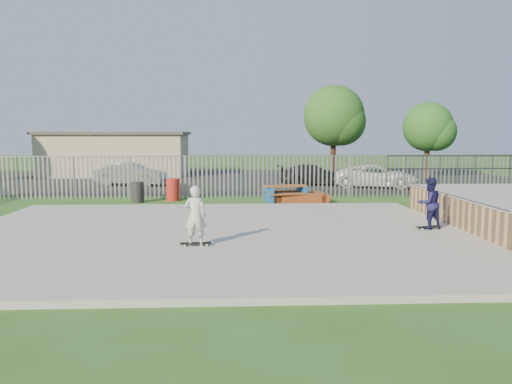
{
  "coord_description": "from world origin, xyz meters",
  "views": [
    {
      "loc": [
        0.66,
        -14.48,
        3.0
      ],
      "look_at": [
        1.39,
        2.0,
        1.1
      ],
      "focal_mm": 35.0,
      "sensor_mm": 36.0,
      "label": 1
    }
  ],
  "objects_px": {
    "car_silver": "(131,174)",
    "car_white": "(376,176)",
    "tree_right": "(428,127)",
    "trash_bin_red": "(173,190)",
    "picnic_table": "(285,194)",
    "skater_navy": "(429,203)",
    "trash_bin_grey": "(138,192)",
    "skater_white": "(195,216)",
    "funbox": "(299,198)",
    "tree_mid": "(334,116)",
    "car_dark": "(313,175)"
  },
  "relations": [
    {
      "from": "picnic_table",
      "to": "tree_right",
      "type": "bearing_deg",
      "value": 34.9
    },
    {
      "from": "picnic_table",
      "to": "tree_mid",
      "type": "xyz_separation_m",
      "value": [
        4.44,
        11.63,
        3.84
      ]
    },
    {
      "from": "picnic_table",
      "to": "tree_right",
      "type": "distance_m",
      "value": 16.77
    },
    {
      "from": "picnic_table",
      "to": "car_white",
      "type": "xyz_separation_m",
      "value": [
        5.8,
        5.95,
        0.27
      ]
    },
    {
      "from": "funbox",
      "to": "car_silver",
      "type": "distance_m",
      "value": 11.74
    },
    {
      "from": "car_dark",
      "to": "car_white",
      "type": "height_order",
      "value": "car_white"
    },
    {
      "from": "picnic_table",
      "to": "trash_bin_grey",
      "type": "distance_m",
      "value": 6.56
    },
    {
      "from": "picnic_table",
      "to": "car_dark",
      "type": "xyz_separation_m",
      "value": [
        2.42,
        7.47,
        0.23
      ]
    },
    {
      "from": "car_silver",
      "to": "skater_navy",
      "type": "height_order",
      "value": "skater_navy"
    },
    {
      "from": "funbox",
      "to": "car_silver",
      "type": "bearing_deg",
      "value": 132.58
    },
    {
      "from": "funbox",
      "to": "trash_bin_grey",
      "type": "height_order",
      "value": "trash_bin_grey"
    },
    {
      "from": "car_silver",
      "to": "skater_white",
      "type": "bearing_deg",
      "value": -153.78
    },
    {
      "from": "funbox",
      "to": "car_white",
      "type": "xyz_separation_m",
      "value": [
        5.2,
        5.99,
        0.44
      ]
    },
    {
      "from": "skater_navy",
      "to": "car_dark",
      "type": "bearing_deg",
      "value": -100.9
    },
    {
      "from": "funbox",
      "to": "trash_bin_red",
      "type": "relative_size",
      "value": 2.31
    },
    {
      "from": "picnic_table",
      "to": "trash_bin_red",
      "type": "xyz_separation_m",
      "value": [
        -5.07,
        0.87,
        0.11
      ]
    },
    {
      "from": "car_silver",
      "to": "car_white",
      "type": "xyz_separation_m",
      "value": [
        14.13,
        -1.63,
        -0.03
      ]
    },
    {
      "from": "funbox",
      "to": "skater_navy",
      "type": "distance_m",
      "value": 7.79
    },
    {
      "from": "car_white",
      "to": "skater_navy",
      "type": "distance_m",
      "value": 13.3
    },
    {
      "from": "funbox",
      "to": "tree_mid",
      "type": "height_order",
      "value": "tree_mid"
    },
    {
      "from": "skater_navy",
      "to": "trash_bin_grey",
      "type": "bearing_deg",
      "value": -51.92
    },
    {
      "from": "picnic_table",
      "to": "tree_right",
      "type": "relative_size",
      "value": 0.41
    },
    {
      "from": "car_white",
      "to": "tree_right",
      "type": "height_order",
      "value": "tree_right"
    },
    {
      "from": "funbox",
      "to": "trash_bin_red",
      "type": "distance_m",
      "value": 5.74
    },
    {
      "from": "skater_white",
      "to": "trash_bin_red",
      "type": "bearing_deg",
      "value": -75.07
    },
    {
      "from": "tree_right",
      "to": "skater_white",
      "type": "xyz_separation_m",
      "value": [
        -14.37,
        -21.35,
        -2.58
      ]
    },
    {
      "from": "picnic_table",
      "to": "car_white",
      "type": "height_order",
      "value": "car_white"
    },
    {
      "from": "funbox",
      "to": "skater_navy",
      "type": "xyz_separation_m",
      "value": [
        3.05,
        -7.13,
        0.71
      ]
    },
    {
      "from": "trash_bin_red",
      "to": "skater_white",
      "type": "height_order",
      "value": "skater_white"
    },
    {
      "from": "funbox",
      "to": "picnic_table",
      "type": "bearing_deg",
      "value": 169.44
    },
    {
      "from": "car_silver",
      "to": "tree_mid",
      "type": "height_order",
      "value": "tree_mid"
    },
    {
      "from": "funbox",
      "to": "tree_right",
      "type": "relative_size",
      "value": 0.44
    },
    {
      "from": "skater_navy",
      "to": "skater_white",
      "type": "relative_size",
      "value": 1.0
    },
    {
      "from": "car_white",
      "to": "skater_white",
      "type": "distance_m",
      "value": 17.65
    },
    {
      "from": "car_silver",
      "to": "car_dark",
      "type": "xyz_separation_m",
      "value": [
        10.75,
        -0.11,
        -0.07
      ]
    },
    {
      "from": "trash_bin_grey",
      "to": "skater_white",
      "type": "relative_size",
      "value": 0.58
    },
    {
      "from": "car_white",
      "to": "car_dark",
      "type": "bearing_deg",
      "value": 81.42
    },
    {
      "from": "tree_right",
      "to": "skater_white",
      "type": "height_order",
      "value": "tree_right"
    },
    {
      "from": "tree_mid",
      "to": "skater_white",
      "type": "bearing_deg",
      "value": -110.33
    },
    {
      "from": "trash_bin_grey",
      "to": "car_silver",
      "type": "xyz_separation_m",
      "value": [
        -1.78,
        7.27,
        0.24
      ]
    },
    {
      "from": "skater_white",
      "to": "car_white",
      "type": "bearing_deg",
      "value": -116.12
    },
    {
      "from": "car_silver",
      "to": "skater_navy",
      "type": "xyz_separation_m",
      "value": [
        11.97,
        -14.74,
        0.24
      ]
    },
    {
      "from": "trash_bin_red",
      "to": "car_silver",
      "type": "height_order",
      "value": "car_silver"
    },
    {
      "from": "tree_right",
      "to": "trash_bin_red",
      "type": "bearing_deg",
      "value": -145.06
    },
    {
      "from": "car_silver",
      "to": "tree_right",
      "type": "bearing_deg",
      "value": -67.3
    },
    {
      "from": "car_silver",
      "to": "skater_white",
      "type": "xyz_separation_m",
      "value": [
        5.06,
        -16.76,
        0.24
      ]
    },
    {
      "from": "trash_bin_grey",
      "to": "tree_right",
      "type": "height_order",
      "value": "tree_right"
    },
    {
      "from": "trash_bin_grey",
      "to": "skater_white",
      "type": "xyz_separation_m",
      "value": [
        3.28,
        -9.5,
        0.47
      ]
    },
    {
      "from": "car_white",
      "to": "trash_bin_red",
      "type": "bearing_deg",
      "value": 130.74
    },
    {
      "from": "trash_bin_red",
      "to": "skater_navy",
      "type": "distance_m",
      "value": 11.86
    }
  ]
}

